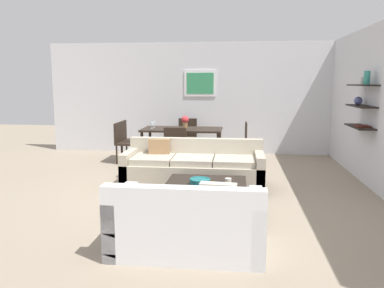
# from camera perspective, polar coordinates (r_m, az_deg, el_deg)

# --- Properties ---
(ground_plane) EXTENTS (18.00, 18.00, 0.00)m
(ground_plane) POSITION_cam_1_polar(r_m,az_deg,el_deg) (6.37, -0.77, -6.95)
(ground_plane) COLOR gray
(back_wall_unit) EXTENTS (8.40, 0.09, 2.70)m
(back_wall_unit) POSITION_cam_1_polar(r_m,az_deg,el_deg) (9.62, 3.72, 6.66)
(back_wall_unit) COLOR silver
(back_wall_unit) RESTS_ON ground
(right_wall_shelf_unit) EXTENTS (0.34, 8.20, 2.70)m
(right_wall_shelf_unit) POSITION_cam_1_polar(r_m,az_deg,el_deg) (7.04, 25.23, 4.90)
(right_wall_shelf_unit) COLOR silver
(right_wall_shelf_unit) RESTS_ON ground
(sofa_beige) EXTENTS (2.32, 0.90, 0.78)m
(sofa_beige) POSITION_cam_1_polar(r_m,az_deg,el_deg) (6.61, 0.20, -3.74)
(sofa_beige) COLOR #B2A893
(sofa_beige) RESTS_ON ground
(loveseat_white) EXTENTS (1.57, 0.90, 0.78)m
(loveseat_white) POSITION_cam_1_polar(r_m,az_deg,el_deg) (4.16, -0.62, -11.57)
(loveseat_white) COLOR white
(loveseat_white) RESTS_ON ground
(coffee_table) EXTENTS (1.10, 1.01, 0.38)m
(coffee_table) POSITION_cam_1_polar(r_m,az_deg,el_deg) (5.43, 2.00, -7.71)
(coffee_table) COLOR black
(coffee_table) RESTS_ON ground
(decorative_bowl) EXTENTS (0.29, 0.29, 0.09)m
(decorative_bowl) POSITION_cam_1_polar(r_m,az_deg,el_deg) (5.31, 1.17, -5.47)
(decorative_bowl) COLOR #19666B
(decorative_bowl) RESTS_ON coffee_table
(candle_jar) EXTENTS (0.09, 0.09, 0.08)m
(candle_jar) POSITION_cam_1_polar(r_m,az_deg,el_deg) (5.37, 5.30, -5.41)
(candle_jar) COLOR silver
(candle_jar) RESTS_ON coffee_table
(dining_table) EXTENTS (1.73, 0.89, 0.75)m
(dining_table) POSITION_cam_1_polar(r_m,az_deg,el_deg) (8.51, -1.45, 1.79)
(dining_table) COLOR black
(dining_table) RESTS_ON ground
(dining_chair_head) EXTENTS (0.44, 0.44, 0.88)m
(dining_chair_head) POSITION_cam_1_polar(r_m,az_deg,el_deg) (9.37, -0.71, 1.40)
(dining_chair_head) COLOR black
(dining_chair_head) RESTS_ON ground
(dining_chair_foot) EXTENTS (0.44, 0.44, 0.88)m
(dining_chair_foot) POSITION_cam_1_polar(r_m,az_deg,el_deg) (7.71, -2.34, -0.28)
(dining_chair_foot) COLOR black
(dining_chair_foot) RESTS_ON ground
(dining_chair_right_far) EXTENTS (0.44, 0.44, 0.88)m
(dining_chair_right_far) POSITION_cam_1_polar(r_m,az_deg,el_deg) (8.65, 7.10, 0.69)
(dining_chair_right_far) COLOR black
(dining_chair_right_far) RESTS_ON ground
(dining_chair_left_far) EXTENTS (0.44, 0.44, 0.88)m
(dining_chair_left_far) POSITION_cam_1_polar(r_m,az_deg,el_deg) (9.00, -9.30, 0.96)
(dining_chair_left_far) COLOR black
(dining_chair_left_far) RESTS_ON ground
(dining_chair_left_near) EXTENTS (0.44, 0.44, 0.88)m
(dining_chair_left_near) POSITION_cam_1_polar(r_m,az_deg,el_deg) (8.62, -10.03, 0.58)
(dining_chair_left_near) COLOR black
(dining_chair_left_near) RESTS_ON ground
(wine_glass_head) EXTENTS (0.06, 0.06, 0.19)m
(wine_glass_head) POSITION_cam_1_polar(r_m,az_deg,el_deg) (8.87, -1.11, 3.43)
(wine_glass_head) COLOR silver
(wine_glass_head) RESTS_ON dining_table
(wine_glass_left_near) EXTENTS (0.08, 0.08, 0.16)m
(wine_glass_left_near) POSITION_cam_1_polar(r_m,az_deg,el_deg) (8.50, -5.91, 3.02)
(wine_glass_left_near) COLOR silver
(wine_glass_left_near) RESTS_ON dining_table
(wine_glass_left_far) EXTENTS (0.06, 0.06, 0.16)m
(wine_glass_left_far) POSITION_cam_1_polar(r_m,az_deg,el_deg) (8.71, -5.60, 3.13)
(wine_glass_left_far) COLOR silver
(wine_glass_left_far) RESTS_ON dining_table
(centerpiece_vase) EXTENTS (0.16, 0.16, 0.27)m
(centerpiece_vase) POSITION_cam_1_polar(r_m,az_deg,el_deg) (8.52, -1.00, 3.37)
(centerpiece_vase) COLOR olive
(centerpiece_vase) RESTS_ON dining_table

